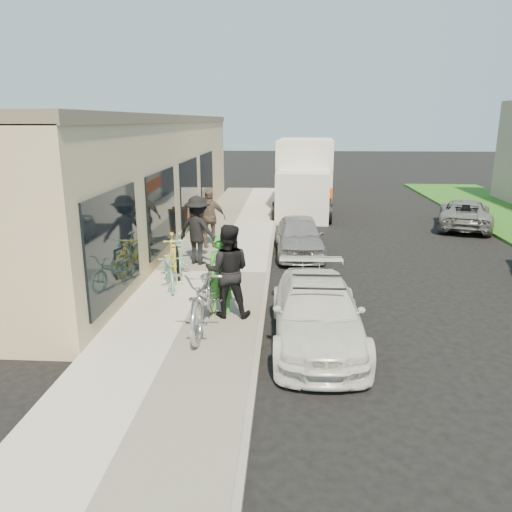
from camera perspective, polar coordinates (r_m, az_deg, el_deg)
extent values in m
plane|color=black|center=(10.47, 3.16, -7.53)|extent=(120.00, 120.00, 0.00)
cube|color=#B6B2A4|center=(13.42, -5.28, -2.04)|extent=(3.00, 34.00, 0.15)
cube|color=gray|center=(13.28, 1.35, -2.22)|extent=(0.12, 34.00, 0.13)
cube|color=#C6B389|center=(18.55, -13.11, 8.52)|extent=(3.50, 20.00, 4.00)
cube|color=#675D4E|center=(18.43, -13.52, 15.01)|extent=(3.60, 20.00, 0.25)
cube|color=black|center=(10.57, -15.94, 1.24)|extent=(0.06, 3.00, 2.20)
cube|color=black|center=(14.32, -10.70, 5.13)|extent=(0.06, 3.00, 2.20)
cube|color=black|center=(18.17, -7.64, 7.37)|extent=(0.06, 3.00, 2.20)
cube|color=black|center=(22.08, -5.63, 8.81)|extent=(0.06, 3.00, 2.20)
cylinder|color=black|center=(12.58, -8.88, -1.20)|extent=(0.05, 0.05, 0.76)
cylinder|color=black|center=(13.06, -8.98, -0.58)|extent=(0.05, 0.05, 0.76)
cylinder|color=black|center=(12.72, -9.00, 0.75)|extent=(0.18, 0.50, 0.05)
cube|color=black|center=(17.61, -6.66, 3.90)|extent=(0.57, 0.27, 0.92)
cube|color=black|center=(17.94, -6.54, 4.11)|extent=(0.57, 0.27, 0.92)
cube|color=black|center=(17.57, -6.67, 4.03)|extent=(0.46, 0.18, 0.66)
imported|color=silver|center=(9.44, 6.97, -6.40)|extent=(1.74, 4.09, 1.18)
cylinder|color=black|center=(8.82, 7.25, -3.78)|extent=(0.93, 0.04, 0.04)
cylinder|color=black|center=(9.56, 6.97, -2.25)|extent=(0.93, 0.04, 0.04)
imported|color=gray|center=(15.46, 4.96, 2.30)|extent=(1.58, 3.59, 1.20)
cube|color=silver|center=(20.77, 5.37, 6.78)|extent=(2.26, 2.26, 2.03)
cube|color=black|center=(20.71, 5.39, 7.95)|extent=(1.98, 0.18, 0.96)
cube|color=silver|center=(23.87, 5.65, 9.43)|extent=(2.71, 4.62, 3.10)
cube|color=#E4490D|center=(23.95, 5.60, 7.77)|extent=(2.74, 4.64, 0.59)
cylinder|color=black|center=(20.40, 2.27, 5.01)|extent=(0.32, 0.87, 0.85)
cylinder|color=black|center=(20.34, 8.29, 4.83)|extent=(0.32, 0.87, 0.85)
cylinder|color=black|center=(21.55, 2.53, 5.56)|extent=(0.32, 0.87, 0.85)
cylinder|color=black|center=(21.49, 8.24, 5.39)|extent=(0.32, 0.87, 0.85)
cylinder|color=black|center=(25.55, 3.25, 7.08)|extent=(0.32, 0.87, 0.85)
cylinder|color=black|center=(25.50, 8.08, 6.94)|extent=(0.32, 0.87, 0.85)
imported|color=slate|center=(20.97, 22.76, 4.47)|extent=(2.94, 4.36, 1.11)
imported|color=#B5B5B7|center=(9.64, -5.81, -4.57)|extent=(0.88, 2.47, 1.29)
imported|color=#338A2E|center=(10.34, -3.99, -2.14)|extent=(0.62, 0.43, 1.64)
imported|color=black|center=(10.11, -3.24, -1.70)|extent=(0.94, 0.74, 1.92)
imported|color=#7BB8AD|center=(13.21, -8.69, 0.24)|extent=(0.85, 1.80, 1.04)
imported|color=#7BB8AD|center=(12.14, -9.87, -1.61)|extent=(1.07, 1.72, 0.85)
imported|color=yellow|center=(13.21, -9.47, 0.20)|extent=(0.95, 1.79, 1.03)
imported|color=black|center=(13.94, -6.65, 2.94)|extent=(1.41, 1.15, 1.91)
imported|color=brown|center=(15.86, -5.42, 4.34)|extent=(1.15, 0.72, 1.83)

